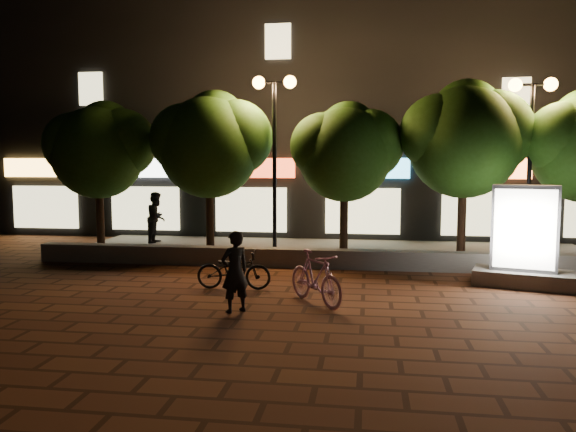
% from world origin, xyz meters
% --- Properties ---
extents(ground, '(80.00, 80.00, 0.00)m').
position_xyz_m(ground, '(0.00, 0.00, 0.00)').
color(ground, '#552E1A').
rests_on(ground, ground).
extents(retaining_wall, '(16.00, 0.45, 0.50)m').
position_xyz_m(retaining_wall, '(0.00, 4.00, 0.25)').
color(retaining_wall, slate).
rests_on(retaining_wall, ground).
extents(sidewalk, '(16.00, 5.00, 0.08)m').
position_xyz_m(sidewalk, '(0.00, 6.50, 0.04)').
color(sidewalk, slate).
rests_on(sidewalk, ground).
extents(building_block, '(28.00, 8.12, 11.30)m').
position_xyz_m(building_block, '(-0.01, 12.99, 5.00)').
color(building_block, black).
rests_on(building_block, ground).
extents(tree_far_left, '(3.36, 2.80, 4.63)m').
position_xyz_m(tree_far_left, '(-6.95, 5.46, 3.29)').
color(tree_far_left, black).
rests_on(tree_far_left, sidewalk).
extents(tree_left, '(3.60, 3.00, 4.89)m').
position_xyz_m(tree_left, '(-3.45, 5.46, 3.44)').
color(tree_left, black).
rests_on(tree_left, sidewalk).
extents(tree_mid, '(3.24, 2.70, 4.50)m').
position_xyz_m(tree_mid, '(0.55, 5.46, 3.22)').
color(tree_mid, black).
rests_on(tree_mid, sidewalk).
extents(tree_right, '(3.72, 3.10, 5.07)m').
position_xyz_m(tree_right, '(3.86, 5.46, 3.57)').
color(tree_right, black).
rests_on(tree_right, sidewalk).
extents(street_lamp_left, '(1.26, 0.36, 5.18)m').
position_xyz_m(street_lamp_left, '(-1.50, 5.20, 4.03)').
color(street_lamp_left, black).
rests_on(street_lamp_left, sidewalk).
extents(street_lamp_right, '(1.26, 0.36, 4.98)m').
position_xyz_m(street_lamp_right, '(5.50, 5.20, 3.89)').
color(street_lamp_right, black).
rests_on(street_lamp_right, sidewalk).
extents(ad_kiosk, '(2.35, 1.62, 2.31)m').
position_xyz_m(ad_kiosk, '(4.72, 2.49, 0.93)').
color(ad_kiosk, slate).
rests_on(ad_kiosk, ground).
extents(scooter_pink, '(1.51, 1.70, 1.07)m').
position_xyz_m(scooter_pink, '(0.17, 0.20, 0.53)').
color(scooter_pink, '#C381AE').
rests_on(scooter_pink, ground).
extents(rider, '(0.67, 0.65, 1.55)m').
position_xyz_m(rider, '(-1.28, -0.62, 0.78)').
color(rider, black).
rests_on(rider, ground).
extents(scooter_parked, '(1.68, 0.66, 0.87)m').
position_xyz_m(scooter_parked, '(-1.76, 1.23, 0.44)').
color(scooter_parked, black).
rests_on(scooter_parked, ground).
extents(pedestrian, '(0.69, 0.87, 1.73)m').
position_xyz_m(pedestrian, '(-5.92, 7.28, 0.94)').
color(pedestrian, black).
rests_on(pedestrian, sidewalk).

